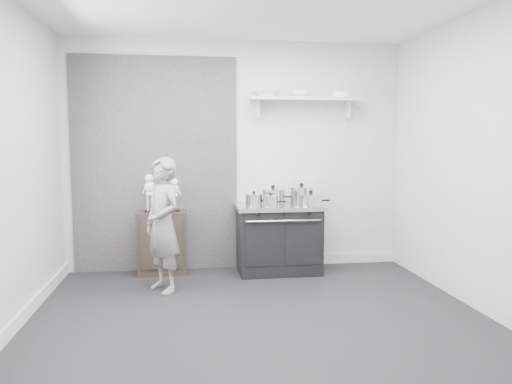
% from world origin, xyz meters
% --- Properties ---
extents(ground, '(4.00, 4.00, 0.00)m').
position_xyz_m(ground, '(0.00, 0.00, 0.00)').
color(ground, black).
rests_on(ground, ground).
extents(room_shell, '(4.02, 3.62, 2.71)m').
position_xyz_m(room_shell, '(-0.09, 0.15, 1.64)').
color(room_shell, '#B7B7B5').
rests_on(room_shell, ground).
extents(wall_shelf, '(1.30, 0.26, 0.24)m').
position_xyz_m(wall_shelf, '(0.80, 1.68, 2.01)').
color(wall_shelf, silver).
rests_on(wall_shelf, room_shell).
extents(stove, '(0.99, 0.62, 0.79)m').
position_xyz_m(stove, '(0.46, 1.48, 0.40)').
color(stove, black).
rests_on(stove, ground).
extents(side_cabinet, '(0.56, 0.32, 0.72)m').
position_xyz_m(side_cabinet, '(-0.88, 1.61, 0.36)').
color(side_cabinet, black).
rests_on(side_cabinet, ground).
extents(child, '(0.55, 0.60, 1.37)m').
position_xyz_m(child, '(-0.84, 0.92, 0.68)').
color(child, slate).
rests_on(child, ground).
extents(pot_front_left, '(0.28, 0.19, 0.17)m').
position_xyz_m(pot_front_left, '(0.15, 1.38, 0.86)').
color(pot_front_left, silver).
rests_on(pot_front_left, stove).
extents(pot_back_left, '(0.37, 0.28, 0.22)m').
position_xyz_m(pot_back_left, '(0.41, 1.58, 0.88)').
color(pot_back_left, silver).
rests_on(pot_back_left, stove).
extents(pot_back_right, '(0.37, 0.28, 0.24)m').
position_xyz_m(pot_back_right, '(0.74, 1.56, 0.89)').
color(pot_back_right, silver).
rests_on(pot_back_right, stove).
extents(pot_front_right, '(0.35, 0.27, 0.18)m').
position_xyz_m(pot_front_right, '(0.80, 1.32, 0.86)').
color(pot_front_right, silver).
rests_on(pot_front_right, stove).
extents(pot_front_center, '(0.26, 0.17, 0.16)m').
position_xyz_m(pot_front_center, '(0.33, 1.30, 0.86)').
color(pot_front_center, silver).
rests_on(pot_front_center, stove).
extents(skeleton_full, '(0.14, 0.09, 0.50)m').
position_xyz_m(skeleton_full, '(-1.01, 1.61, 0.97)').
color(skeleton_full, white).
rests_on(skeleton_full, side_cabinet).
extents(skeleton_torso, '(0.12, 0.08, 0.44)m').
position_xyz_m(skeleton_torso, '(-0.73, 1.61, 0.94)').
color(skeleton_torso, white).
rests_on(skeleton_torso, side_cabinet).
extents(bowl_large, '(0.30, 0.30, 0.07)m').
position_xyz_m(bowl_large, '(0.34, 1.67, 2.08)').
color(bowl_large, white).
rests_on(bowl_large, wall_shelf).
extents(bowl_small, '(0.23, 0.23, 0.07)m').
position_xyz_m(bowl_small, '(0.76, 1.67, 2.08)').
color(bowl_small, white).
rests_on(bowl_small, wall_shelf).
extents(plate_stack, '(0.24, 0.24, 0.06)m').
position_xyz_m(plate_stack, '(1.25, 1.67, 2.07)').
color(plate_stack, white).
rests_on(plate_stack, wall_shelf).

